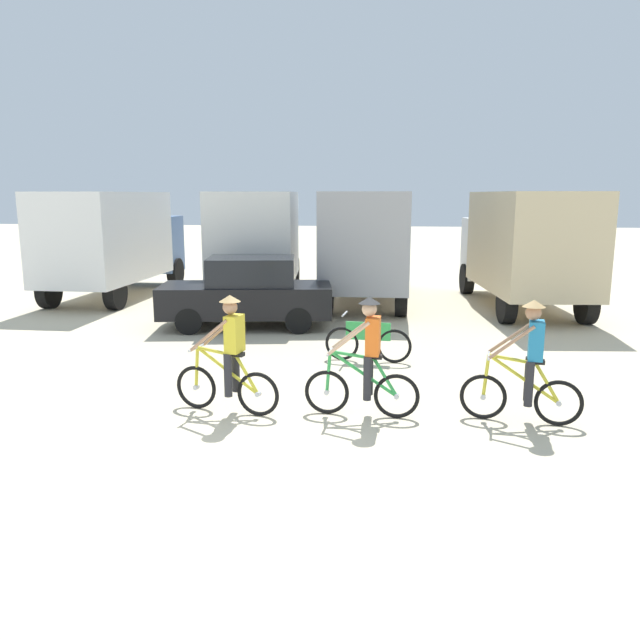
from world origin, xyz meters
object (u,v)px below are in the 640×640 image
box_truck_avon_van (113,239)px  box_truck_grey_hauler (367,241)px  cyclist_orange_shirt (229,359)px  box_truck_white_box (258,239)px  cyclist_cowboy_hat (366,362)px  bicycle_spare (368,342)px  sedan_parked (248,292)px  box_truck_tan_camper (524,244)px  cyclist_near_camera (527,367)px

box_truck_avon_van → box_truck_grey_hauler: same height
cyclist_orange_shirt → box_truck_avon_van: bearing=122.5°
box_truck_white_box → cyclist_cowboy_hat: size_ratio=3.83×
box_truck_grey_hauler → bicycle_spare: 7.28m
box_truck_avon_van → cyclist_cowboy_hat: 13.46m
box_truck_white_box → box_truck_grey_hauler: size_ratio=1.03×
box_truck_avon_van → sedan_parked: size_ratio=1.53×
cyclist_cowboy_hat → cyclist_orange_shirt: bearing=-177.5°
box_truck_grey_hauler → cyclist_cowboy_hat: size_ratio=3.73×
box_truck_tan_camper → bicycle_spare: 7.92m
box_truck_tan_camper → cyclist_cowboy_hat: (-4.02, -9.74, -1.03)m
box_truck_tan_camper → sedan_parked: 8.21m
box_truck_tan_camper → cyclist_cowboy_hat: size_ratio=3.82×
box_truck_white_box → box_truck_tan_camper: 8.10m
box_truck_grey_hauler → bicycle_spare: box_truck_grey_hauler is taller
box_truck_avon_van → cyclist_orange_shirt: 12.32m
cyclist_cowboy_hat → box_truck_white_box: bearing=110.5°
box_truck_avon_van → box_truck_grey_hauler: bearing=0.1°
box_truck_white_box → cyclist_cowboy_hat: bearing=-69.5°
box_truck_avon_van → sedan_parked: box_truck_avon_van is taller
box_truck_grey_hauler → cyclist_orange_shirt: 10.53m
sedan_parked → cyclist_near_camera: (5.57, -6.07, -0.04)m
sedan_parked → bicycle_spare: size_ratio=2.56×
cyclist_near_camera → sedan_parked: bearing=132.5°
box_truck_grey_hauler → cyclist_orange_shirt: box_truck_grey_hauler is taller
box_truck_tan_camper → cyclist_orange_shirt: (-6.07, -9.84, -1.03)m
box_truck_tan_camper → cyclist_near_camera: bearing=-100.0°
box_truck_white_box → cyclist_near_camera: box_truck_white_box is taller
cyclist_cowboy_hat → bicycle_spare: cyclist_cowboy_hat is taller
box_truck_avon_van → bicycle_spare: box_truck_avon_van is taller
cyclist_orange_shirt → sedan_parked: bearing=101.1°
cyclist_orange_shirt → cyclist_cowboy_hat: bearing=2.5°
box_truck_avon_van → cyclist_orange_shirt: bearing=-57.5°
box_truck_avon_van → box_truck_white_box: 4.66m
box_truck_avon_van → box_truck_tan_camper: 12.69m
bicycle_spare → cyclist_cowboy_hat: bearing=-87.8°
cyclist_near_camera → bicycle_spare: 4.00m
box_truck_avon_van → bicycle_spare: size_ratio=3.91×
sedan_parked → cyclist_orange_shirt: cyclist_orange_shirt is taller
box_truck_tan_camper → cyclist_cowboy_hat: 10.59m
box_truck_avon_van → cyclist_orange_shirt: size_ratio=3.71×
cyclist_near_camera → cyclist_orange_shirt: bearing=-178.6°
box_truck_tan_camper → box_truck_grey_hauler: bearing=173.3°
sedan_parked → bicycle_spare: sedan_parked is taller
sedan_parked → cyclist_cowboy_hat: bearing=-61.8°
box_truck_avon_van → sedan_parked: 6.89m
cyclist_orange_shirt → bicycle_spare: size_ratio=1.05×
box_truck_tan_camper → bicycle_spare: bearing=-122.2°
box_truck_grey_hauler → box_truck_white_box: bearing=172.2°
box_truck_white_box → cyclist_cowboy_hat: 11.53m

